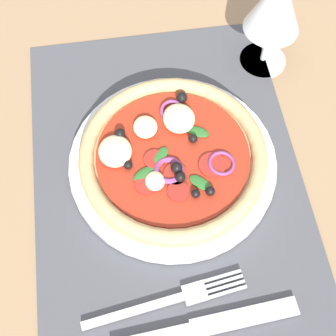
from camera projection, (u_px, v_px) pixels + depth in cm
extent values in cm
cube|color=#9E7A56|center=(169.00, 187.00, 61.46)|extent=(190.00, 140.00, 2.40)
cube|color=#4C4C51|center=(169.00, 182.00, 60.22)|extent=(47.72, 32.34, 0.40)
cylinder|color=white|center=(173.00, 163.00, 60.50)|extent=(25.06, 25.06, 1.27)
cylinder|color=tan|center=(173.00, 159.00, 59.50)|extent=(22.33, 22.33, 1.00)
torus|color=tan|center=(173.00, 155.00, 58.74)|extent=(22.34, 22.34, 1.80)
cylinder|color=#A82D19|center=(173.00, 156.00, 58.93)|extent=(18.31, 18.31, 0.30)
ellipsoid|color=beige|center=(155.00, 181.00, 56.77)|extent=(2.53, 2.27, 0.76)
ellipsoid|color=beige|center=(115.00, 151.00, 58.31)|extent=(4.38, 3.94, 1.31)
ellipsoid|color=beige|center=(145.00, 127.00, 60.09)|extent=(3.27, 2.94, 0.98)
ellipsoid|color=beige|center=(179.00, 118.00, 60.49)|extent=(4.34, 3.90, 1.30)
sphere|color=black|center=(120.00, 134.00, 59.42)|extent=(1.33, 1.33, 1.33)
sphere|color=black|center=(176.00, 165.00, 57.38)|extent=(1.35, 1.35, 1.35)
sphere|color=black|center=(210.00, 191.00, 55.98)|extent=(1.10, 1.10, 1.10)
sphere|color=black|center=(193.00, 139.00, 59.24)|extent=(1.09, 1.09, 1.09)
sphere|color=black|center=(182.00, 97.00, 61.90)|extent=(1.40, 1.40, 1.40)
sphere|color=black|center=(196.00, 194.00, 55.87)|extent=(1.02, 1.02, 1.02)
sphere|color=black|center=(128.00, 165.00, 57.58)|extent=(1.05, 1.05, 1.05)
sphere|color=black|center=(180.00, 177.00, 56.74)|extent=(1.23, 1.23, 1.23)
torus|color=#8E3D75|center=(166.00, 172.00, 57.47)|extent=(3.17, 3.16, 0.83)
torus|color=#8E3D75|center=(172.00, 111.00, 61.50)|extent=(3.01, 2.98, 1.06)
torus|color=#8E3D75|center=(170.00, 167.00, 57.79)|extent=(3.51, 3.52, 0.62)
torus|color=#8E3D75|center=(222.00, 163.00, 58.04)|extent=(3.27, 3.28, 0.74)
cylinder|color=#A3281E|center=(178.00, 191.00, 56.41)|extent=(2.59, 2.59, 0.30)
cylinder|color=#A3281E|center=(176.00, 174.00, 57.44)|extent=(2.86, 2.86, 0.30)
cylinder|color=#A3281E|center=(146.00, 185.00, 56.79)|extent=(2.43, 2.43, 0.30)
cylinder|color=#A3281E|center=(212.00, 162.00, 58.20)|extent=(3.27, 3.27, 0.30)
cylinder|color=#A3281E|center=(154.00, 159.00, 58.36)|extent=(2.58, 2.58, 0.30)
ellipsoid|color=#2D6B28|center=(144.00, 175.00, 57.30)|extent=(2.57, 3.13, 0.30)
ellipsoid|color=#2D6B28|center=(198.00, 132.00, 60.11)|extent=(2.57, 3.13, 0.30)
ellipsoid|color=#2D6B28|center=(160.00, 156.00, 58.51)|extent=(3.06, 2.84, 0.30)
ellipsoid|color=#2D6B28|center=(200.00, 183.00, 56.87)|extent=(2.94, 3.00, 0.30)
cube|color=silver|center=(133.00, 311.00, 52.56)|extent=(2.40, 11.18, 0.44)
cube|color=silver|center=(195.00, 293.00, 53.47)|extent=(2.52, 2.79, 0.44)
cube|color=silver|center=(228.00, 292.00, 53.52)|extent=(0.90, 4.32, 0.44)
cube|color=silver|center=(226.00, 287.00, 53.79)|extent=(0.90, 4.32, 0.44)
cube|color=silver|center=(224.00, 281.00, 54.06)|extent=(0.90, 4.32, 0.44)
cube|color=silver|center=(222.00, 276.00, 54.33)|extent=(0.90, 4.32, 0.44)
cube|color=silver|center=(245.00, 317.00, 52.27)|extent=(2.75, 11.71, 0.44)
cylinder|color=silver|center=(263.00, 59.00, 69.22)|extent=(6.40, 6.40, 0.40)
cylinder|color=silver|center=(267.00, 44.00, 66.39)|extent=(0.80, 0.80, 6.00)
cone|color=silver|center=(277.00, 2.00, 60.00)|extent=(7.20, 7.20, 8.50)
cone|color=#4C993D|center=(275.00, 9.00, 60.97)|extent=(4.90, 4.90, 5.50)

